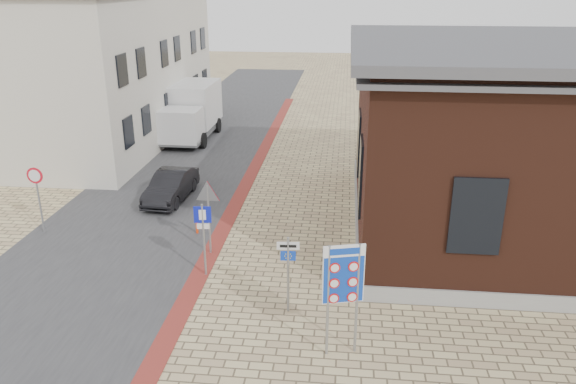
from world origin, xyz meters
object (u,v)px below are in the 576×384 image
at_px(sedan, 171,186).
at_px(bollard, 197,221).
at_px(essen_sign, 288,264).
at_px(border_sign, 343,277).
at_px(parking_sign, 203,228).
at_px(box_truck, 191,111).

relative_size(sedan, bollard, 3.88).
bearing_deg(essen_sign, bollard, 124.52).
bearing_deg(sedan, border_sign, -49.62).
bearing_deg(border_sign, essen_sign, 116.40).
xyz_separation_m(essen_sign, parking_sign, (-2.80, 1.78, 0.13)).
bearing_deg(parking_sign, sedan, 109.82).
relative_size(border_sign, essen_sign, 1.31).
height_order(sedan, border_sign, border_sign).
bearing_deg(border_sign, parking_sign, 126.24).
bearing_deg(parking_sign, bollard, 103.48).
bearing_deg(border_sign, box_truck, 100.31).
xyz_separation_m(box_truck, border_sign, (9.00, -19.36, 0.54)).
relative_size(essen_sign, parking_sign, 0.95).
bearing_deg(sedan, parking_sign, -60.78).
xyz_separation_m(sedan, border_sign, (7.30, -9.71, 1.54)).
relative_size(box_truck, parking_sign, 2.48).
relative_size(box_truck, essen_sign, 2.62).
relative_size(essen_sign, bollard, 2.38).
height_order(parking_sign, bollard, parking_sign).
bearing_deg(essen_sign, box_truck, 108.62).
bearing_deg(sedan, essen_sign, -50.56).
distance_m(essen_sign, parking_sign, 3.32).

